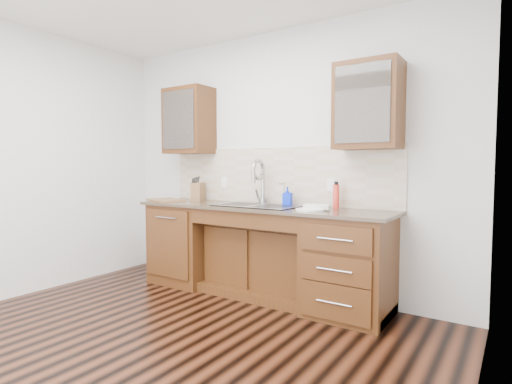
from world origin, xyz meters
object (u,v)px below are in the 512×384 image
Objects in this scene: plate at (311,209)px; knife_block at (198,192)px; cutting_board at (166,200)px; soap_bottle at (287,196)px; water_bottle at (336,197)px.

plate is 1.56m from knife_block.
knife_block is 0.47× the size of cutting_board.
soap_bottle is 0.85× the size of water_bottle.
cutting_board is (-1.81, -0.02, 0.00)m from plate.
knife_block reaches higher than soap_bottle.
water_bottle is at bearing 63.49° from plate.
soap_bottle reaches higher than cutting_board.
plate is 0.61× the size of cutting_board.
water_bottle is (0.50, 0.03, 0.02)m from soap_bottle.
knife_block is at bearing 42.11° from cutting_board.
plate is at bearing 0.63° from cutting_board.
soap_bottle is at bearing -19.76° from knife_block.
water_bottle reaches higher than cutting_board.
water_bottle reaches higher than plate.
knife_block is (-1.17, -0.01, 0.01)m from soap_bottle.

